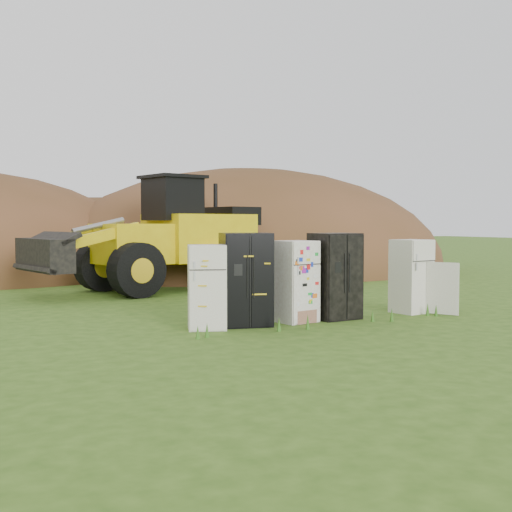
{
  "coord_description": "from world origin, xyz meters",
  "views": [
    {
      "loc": [
        -6.86,
        -10.93,
        1.96
      ],
      "look_at": [
        -0.34,
        2.0,
        1.21
      ],
      "focal_mm": 45.0,
      "sensor_mm": 36.0,
      "label": 1
    }
  ],
  "objects_px": {
    "fridge_leftmost": "(207,287)",
    "wheel_loader": "(147,233)",
    "fridge_dark_mid": "(335,276)",
    "fridge_sticker": "(295,281)",
    "fridge_open_door": "(411,276)",
    "fridge_black_side": "(246,279)"
  },
  "relations": [
    {
      "from": "fridge_dark_mid",
      "to": "fridge_black_side",
      "type": "bearing_deg",
      "value": 174.93
    },
    {
      "from": "fridge_dark_mid",
      "to": "wheel_loader",
      "type": "relative_size",
      "value": 0.25
    },
    {
      "from": "fridge_open_door",
      "to": "wheel_loader",
      "type": "xyz_separation_m",
      "value": [
        -3.86,
        6.66,
        0.86
      ]
    },
    {
      "from": "fridge_black_side",
      "to": "wheel_loader",
      "type": "xyz_separation_m",
      "value": [
        0.11,
        6.62,
        0.78
      ]
    },
    {
      "from": "fridge_leftmost",
      "to": "fridge_black_side",
      "type": "xyz_separation_m",
      "value": [
        0.81,
        0.02,
        0.11
      ]
    },
    {
      "from": "fridge_sticker",
      "to": "fridge_open_door",
      "type": "xyz_separation_m",
      "value": [
        2.91,
        -0.01,
        -0.01
      ]
    },
    {
      "from": "fridge_dark_mid",
      "to": "fridge_open_door",
      "type": "bearing_deg",
      "value": -4.4
    },
    {
      "from": "fridge_leftmost",
      "to": "fridge_sticker",
      "type": "distance_m",
      "value": 1.88
    },
    {
      "from": "fridge_leftmost",
      "to": "fridge_open_door",
      "type": "relative_size",
      "value": 0.98
    },
    {
      "from": "fridge_dark_mid",
      "to": "fridge_sticker",
      "type": "bearing_deg",
      "value": 175.69
    },
    {
      "from": "fridge_leftmost",
      "to": "fridge_open_door",
      "type": "distance_m",
      "value": 4.79
    },
    {
      "from": "wheel_loader",
      "to": "fridge_dark_mid",
      "type": "bearing_deg",
      "value": -86.49
    },
    {
      "from": "fridge_black_side",
      "to": "fridge_open_door",
      "type": "xyz_separation_m",
      "value": [
        3.98,
        -0.04,
        -0.09
      ]
    },
    {
      "from": "fridge_leftmost",
      "to": "fridge_open_door",
      "type": "bearing_deg",
      "value": 18.73
    },
    {
      "from": "fridge_sticker",
      "to": "fridge_open_door",
      "type": "distance_m",
      "value": 2.91
    },
    {
      "from": "fridge_leftmost",
      "to": "fridge_sticker",
      "type": "relative_size",
      "value": 0.97
    },
    {
      "from": "fridge_dark_mid",
      "to": "wheel_loader",
      "type": "height_order",
      "value": "wheel_loader"
    },
    {
      "from": "fridge_open_door",
      "to": "wheel_loader",
      "type": "relative_size",
      "value": 0.23
    },
    {
      "from": "fridge_open_door",
      "to": "wheel_loader",
      "type": "distance_m",
      "value": 7.74
    },
    {
      "from": "fridge_sticker",
      "to": "fridge_dark_mid",
      "type": "distance_m",
      "value": 0.93
    },
    {
      "from": "fridge_leftmost",
      "to": "wheel_loader",
      "type": "distance_m",
      "value": 6.76
    },
    {
      "from": "fridge_open_door",
      "to": "wheel_loader",
      "type": "height_order",
      "value": "wheel_loader"
    }
  ]
}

